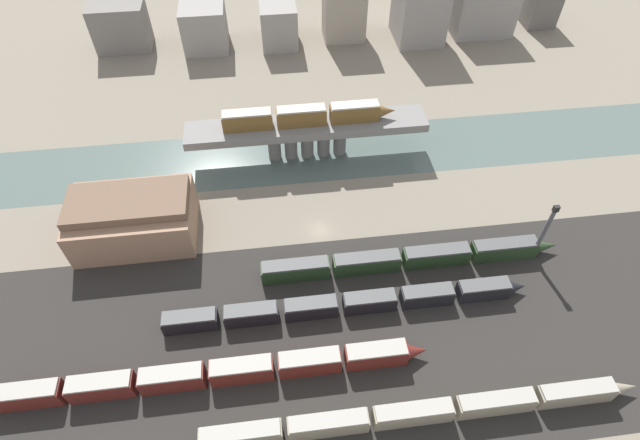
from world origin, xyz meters
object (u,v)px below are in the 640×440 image
Objects in this scene: signal_tower at (544,232)px; train_on_bridge at (307,116)px; train_yard_far at (347,304)px; train_yard_near at (421,413)px; train_yard_outer at (409,259)px; warehouse_building at (133,218)px; train_yard_mid at (215,373)px.

train_on_bridge is at bearing 138.75° from signal_tower.
train_yard_far is at bearing -168.88° from signal_tower.
train_yard_near is at bearing -80.55° from train_on_bridge.
train_yard_outer is 53.29m from warehouse_building.
train_yard_outer is (5.12, 28.19, 0.06)m from train_yard_near.
warehouse_building reaches higher than train_yard_mid.
train_on_bridge is 0.56× the size of train_yard_mid.
signal_tower reaches higher than train_yard_outer.
train_on_bridge is 1.65× the size of warehouse_building.
warehouse_building reaches higher than train_yard_outer.
train_yard_outer is at bearing 79.70° from train_yard_near.
train_yard_outer is 4.04× the size of signal_tower.
train_yard_near is 2.93× the size of warehouse_building.
train_yard_far is (2.39, -41.93, -9.26)m from train_on_bridge.
train_on_bridge is 56.55m from train_yard_mid.
signal_tower is at bearing 43.04° from train_yard_near.
signal_tower reaches higher than warehouse_building.
train_on_bridge is 38.17m from train_yard_outer.
train_yard_outer is at bearing 177.80° from signal_tower.
signal_tower is at bearing -11.26° from warehouse_building.
warehouse_building is at bearing -151.34° from train_on_bridge.
train_yard_far is (-7.91, 19.97, -0.12)m from train_yard_near.
train_yard_mid is 36.07m from warehouse_building.
train_on_bridge is at bearing 28.66° from warehouse_building.
train_yard_outer is (13.03, 8.22, 0.18)m from train_yard_far.
signal_tower is (24.07, -0.92, 5.25)m from train_yard_outer.
train_on_bridge reaches higher than train_yard_far.
signal_tower is (75.38, -15.01, 2.34)m from warehouse_building.
train_yard_mid is at bearing -156.02° from train_yard_far.
train_yard_outer is at bearing 27.14° from train_yard_mid.
train_yard_mid is at bearing -163.79° from signal_tower.
train_on_bridge is 0.56× the size of train_yard_near.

